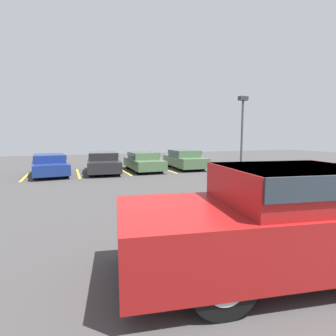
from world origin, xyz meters
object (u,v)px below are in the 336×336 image
(parked_sedan_a, at_px, (50,164))
(pickup_truck, at_px, (308,217))
(light_post, at_px, (242,121))
(parked_sedan_b, at_px, (103,161))
(parked_sedan_d, at_px, (184,159))
(parked_sedan_c, at_px, (143,161))

(parked_sedan_a, bearing_deg, pickup_truck, 13.65)
(pickup_truck, height_order, light_post, light_post)
(parked_sedan_b, relative_size, parked_sedan_d, 1.12)
(parked_sedan_a, height_order, light_post, light_post)
(parked_sedan_a, distance_m, parked_sedan_b, 2.96)
(pickup_truck, height_order, parked_sedan_b, pickup_truck)
(parked_sedan_d, relative_size, light_post, 0.85)
(parked_sedan_c, height_order, parked_sedan_d, parked_sedan_d)
(light_post, bearing_deg, parked_sedan_d, -173.76)
(parked_sedan_a, height_order, parked_sedan_c, parked_sedan_c)
(parked_sedan_a, bearing_deg, light_post, 87.20)
(parked_sedan_c, distance_m, light_post, 8.39)
(light_post, bearing_deg, parked_sedan_b, -177.20)
(parked_sedan_b, xyz_separation_m, light_post, (10.37, 0.51, 2.67))
(parked_sedan_a, bearing_deg, parked_sedan_b, 87.59)
(parked_sedan_a, height_order, parked_sedan_d, parked_sedan_d)
(parked_sedan_d, bearing_deg, parked_sedan_c, -84.19)
(parked_sedan_d, xyz_separation_m, light_post, (5.01, 0.55, 2.67))
(parked_sedan_c, distance_m, parked_sedan_d, 2.90)
(parked_sedan_c, xyz_separation_m, parked_sedan_d, (2.90, 0.11, 0.04))
(parked_sedan_c, bearing_deg, parked_sedan_a, -89.23)
(parked_sedan_c, bearing_deg, parked_sedan_d, 92.83)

